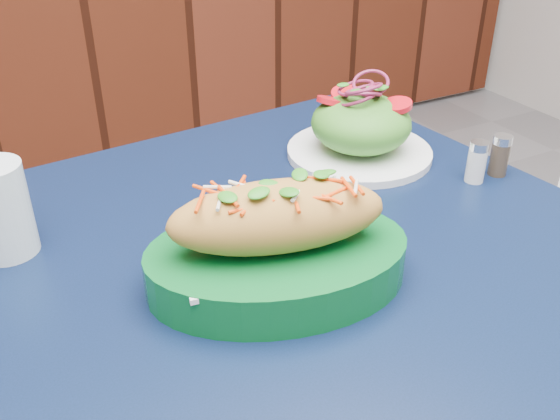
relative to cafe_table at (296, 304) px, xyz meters
name	(u,v)px	position (x,y,z in m)	size (l,w,h in m)	color
cafe_table	(296,304)	(0.00, 0.00, 0.00)	(0.87, 0.87, 0.75)	black
banh_mi_basket	(277,245)	(-0.05, -0.05, 0.14)	(0.33, 0.26, 0.13)	#095A23
salad_plate	(361,128)	(0.21, 0.18, 0.13)	(0.23, 0.23, 0.12)	white
water_glass	(0,210)	(-0.31, 0.16, 0.14)	(0.07, 0.07, 0.11)	silver
salt_shaker	(477,162)	(0.31, 0.03, 0.12)	(0.03, 0.03, 0.06)	white
pepper_shaker	(500,155)	(0.36, 0.03, 0.12)	(0.03, 0.03, 0.06)	#3F3326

